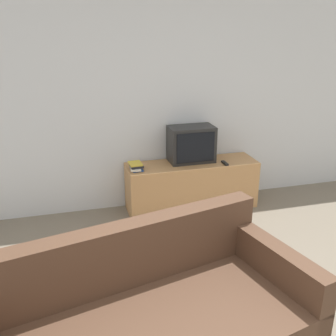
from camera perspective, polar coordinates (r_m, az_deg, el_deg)
The scene contains 6 objects.
wall_back at distance 4.70m, azimuth -2.89°, elevation 9.61°, with size 9.00×0.06×2.60m.
tv_stand at distance 4.85m, azimuth 3.45°, elevation -2.50°, with size 1.59×0.46×0.58m.
television at distance 4.75m, azimuth 3.40°, elevation 3.50°, with size 0.54×0.33×0.43m.
couch at distance 2.73m, azimuth -3.02°, elevation -22.92°, with size 2.28×1.45×0.90m.
book_stack at distance 4.52m, azimuth -4.69°, elevation 0.26°, with size 0.16×0.23×0.08m.
remote_on_stand at distance 4.75m, azimuth 8.25°, elevation 0.71°, with size 0.04×0.15×0.02m.
Camera 1 is at (-1.00, -1.48, 2.16)m, focal length 42.00 mm.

